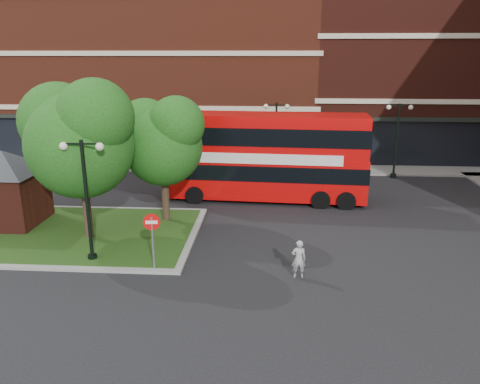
# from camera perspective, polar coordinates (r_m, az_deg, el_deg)

# --- Properties ---
(ground) EXTENTS (120.00, 120.00, 0.00)m
(ground) POSITION_cam_1_polar(r_m,az_deg,el_deg) (18.74, -1.63, -9.17)
(ground) COLOR black
(ground) RESTS_ON ground
(pavement_far) EXTENTS (44.00, 3.00, 0.12)m
(pavement_far) POSITION_cam_1_polar(r_m,az_deg,el_deg) (34.31, 0.92, 2.96)
(pavement_far) COLOR slate
(pavement_far) RESTS_ON ground
(terrace_far_left) EXTENTS (26.00, 12.00, 14.00)m
(terrace_far_left) POSITION_cam_1_polar(r_m,az_deg,el_deg) (41.94, -9.86, 14.79)
(terrace_far_left) COLOR maroon
(terrace_far_left) RESTS_ON ground
(terrace_far_right) EXTENTS (18.00, 12.00, 16.00)m
(terrace_far_right) POSITION_cam_1_polar(r_m,az_deg,el_deg) (42.64, 21.41, 15.31)
(terrace_far_right) COLOR #471911
(terrace_far_right) RESTS_ON ground
(traffic_island) EXTENTS (12.60, 7.60, 0.15)m
(traffic_island) POSITION_cam_1_polar(r_m,az_deg,el_deg) (23.45, -20.84, -4.69)
(traffic_island) COLOR gray
(traffic_island) RESTS_ON ground
(kiosk) EXTENTS (6.51, 6.51, 3.60)m
(kiosk) POSITION_cam_1_polar(r_m,az_deg,el_deg) (25.02, -26.71, 1.32)
(kiosk) COLOR #471911
(kiosk) RESTS_ON traffic_island
(tree_island_west) EXTENTS (5.40, 4.71, 7.21)m
(tree_island_west) POSITION_cam_1_polar(r_m,az_deg,el_deg) (21.31, -19.13, 6.64)
(tree_island_west) COLOR #2D2116
(tree_island_west) RESTS_ON ground
(tree_island_east) EXTENTS (4.46, 3.90, 6.29)m
(tree_island_east) POSITION_cam_1_polar(r_m,az_deg,el_deg) (22.81, -9.57, 6.52)
(tree_island_east) COLOR #2D2116
(tree_island_east) RESTS_ON ground
(lamp_island) EXTENTS (1.72, 0.36, 5.00)m
(lamp_island) POSITION_cam_1_polar(r_m,az_deg,el_deg) (19.18, -18.23, -0.35)
(lamp_island) COLOR black
(lamp_island) RESTS_ON ground
(lamp_far_left) EXTENTS (1.72, 0.36, 5.00)m
(lamp_far_left) POSITION_cam_1_polar(r_m,az_deg,el_deg) (31.75, 4.40, 6.90)
(lamp_far_left) COLOR black
(lamp_far_left) RESTS_ON ground
(lamp_far_right) EXTENTS (1.72, 0.36, 5.00)m
(lamp_far_right) POSITION_cam_1_polar(r_m,az_deg,el_deg) (32.83, 18.59, 6.41)
(lamp_far_right) COLOR black
(lamp_far_right) RESTS_ON ground
(bus) EXTENTS (11.44, 3.26, 4.31)m
(bus) POSITION_cam_1_polar(r_m,az_deg,el_deg) (26.46, 3.08, 4.99)
(bus) COLOR #C30707
(bus) RESTS_ON ground
(woman) EXTENTS (0.56, 0.38, 1.49)m
(woman) POSITION_cam_1_polar(r_m,az_deg,el_deg) (17.79, 7.17, -8.11)
(woman) COLOR #9B9B9D
(woman) RESTS_ON ground
(car_silver) EXTENTS (4.40, 2.03, 1.46)m
(car_silver) POSITION_cam_1_polar(r_m,az_deg,el_deg) (33.69, 0.18, 3.88)
(car_silver) COLOR silver
(car_silver) RESTS_ON ground
(car_white) EXTENTS (3.86, 1.47, 1.25)m
(car_white) POSITION_cam_1_polar(r_m,az_deg,el_deg) (32.22, 6.09, 3.01)
(car_white) COLOR white
(car_white) RESTS_ON ground
(no_entry_sign) EXTENTS (0.65, 0.11, 2.35)m
(no_entry_sign) POSITION_cam_1_polar(r_m,az_deg,el_deg) (18.08, -10.66, -4.65)
(no_entry_sign) COLOR slate
(no_entry_sign) RESTS_ON ground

